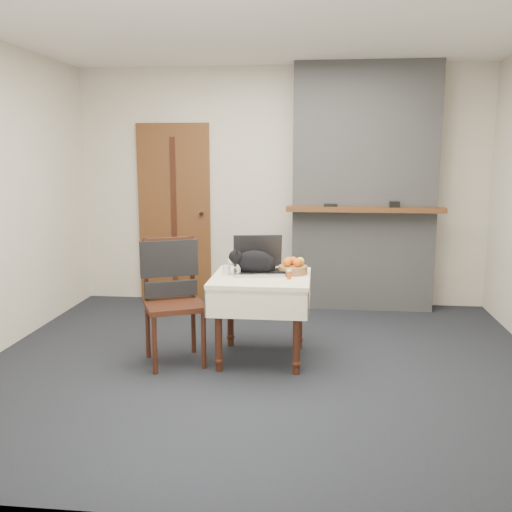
# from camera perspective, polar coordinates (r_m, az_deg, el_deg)

# --- Properties ---
(ground) EXTENTS (4.50, 4.50, 0.00)m
(ground) POSITION_cam_1_polar(r_m,az_deg,el_deg) (4.67, 0.66, -10.73)
(ground) COLOR black
(ground) RESTS_ON ground
(room_shell) EXTENTS (4.52, 4.01, 2.61)m
(room_shell) POSITION_cam_1_polar(r_m,az_deg,el_deg) (4.82, 1.25, 11.35)
(room_shell) COLOR beige
(room_shell) RESTS_ON ground
(door) EXTENTS (0.82, 0.10, 2.00)m
(door) POSITION_cam_1_polar(r_m,az_deg,el_deg) (6.55, -8.15, 4.26)
(door) COLOR brown
(door) RESTS_ON ground
(chimney) EXTENTS (1.62, 0.48, 2.60)m
(chimney) POSITION_cam_1_polar(r_m,az_deg,el_deg) (6.21, 10.71, 6.62)
(chimney) COLOR gray
(chimney) RESTS_ON ground
(side_table) EXTENTS (0.78, 0.78, 0.70)m
(side_table) POSITION_cam_1_polar(r_m,az_deg,el_deg) (4.60, 0.53, -3.36)
(side_table) COLOR #39160F
(side_table) RESTS_ON ground
(laptop) EXTENTS (0.46, 0.41, 0.30)m
(laptop) POSITION_cam_1_polar(r_m,az_deg,el_deg) (4.70, 0.23, -0.74)
(laptop) COLOR #B7B7BC
(laptop) RESTS_ON side_table
(cat) EXTENTS (0.47, 0.24, 0.22)m
(cat) POSITION_cam_1_polar(r_m,az_deg,el_deg) (4.61, -0.05, -0.68)
(cat) COLOR black
(cat) RESTS_ON side_table
(cream_jar) EXTENTS (0.06, 0.06, 0.07)m
(cream_jar) POSITION_cam_1_polar(r_m,az_deg,el_deg) (4.64, -2.96, -1.39)
(cream_jar) COLOR silver
(cream_jar) RESTS_ON side_table
(pill_bottle) EXTENTS (0.04, 0.04, 0.08)m
(pill_bottle) POSITION_cam_1_polar(r_m,az_deg,el_deg) (4.46, 3.33, -1.81)
(pill_bottle) COLOR #A84414
(pill_bottle) RESTS_ON side_table
(fruit_basket) EXTENTS (0.24, 0.24, 0.13)m
(fruit_basket) POSITION_cam_1_polar(r_m,az_deg,el_deg) (4.66, 3.73, -1.13)
(fruit_basket) COLOR #9B683E
(fruit_basket) RESTS_ON side_table
(desk_clutter) EXTENTS (0.16, 0.03, 0.01)m
(desk_clutter) POSITION_cam_1_polar(r_m,az_deg,el_deg) (4.63, 3.39, -1.82)
(desk_clutter) COLOR black
(desk_clutter) RESTS_ON side_table
(chair) EXTENTS (0.60, 0.59, 1.01)m
(chair) POSITION_cam_1_polar(r_m,az_deg,el_deg) (4.65, -8.46, -2.63)
(chair) COLOR #39160F
(chair) RESTS_ON ground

